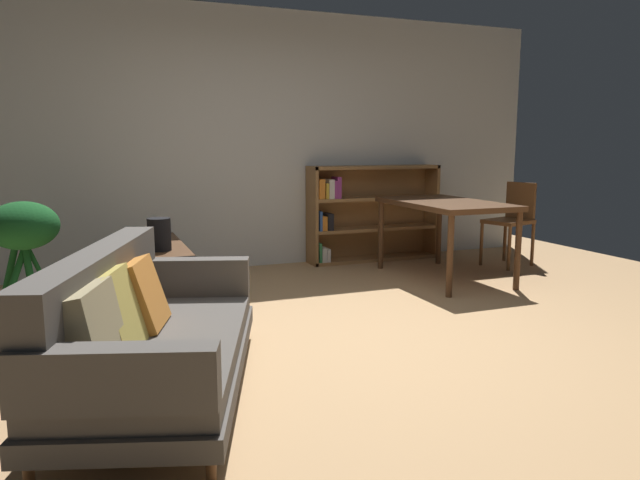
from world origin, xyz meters
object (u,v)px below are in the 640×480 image
Objects in this scene: open_laptop at (148,238)px; desk_speaker at (159,234)px; bookshelf at (366,213)px; media_console at (158,276)px; dining_chair_near at (512,218)px; fabric_couch at (143,331)px; potted_floor_plant at (24,240)px; dining_table at (445,209)px.

desk_speaker reaches higher than open_laptop.
bookshelf is (2.48, 0.95, 0.00)m from open_laptop.
dining_chair_near is (3.79, 0.38, 0.26)m from media_console.
fabric_couch reaches higher than open_laptop.
dining_chair_near is at bearing 5.26° from potted_floor_plant.
dining_chair_near is (3.80, 0.66, -0.12)m from desk_speaker.
dining_table is (2.98, 1.78, 0.33)m from fabric_couch.
bookshelf reaches higher than dining_table.
bookshelf is (2.44, 1.50, -0.10)m from desk_speaker.
fabric_couch is 2.24× the size of potted_floor_plant.
dining_table is at bearing 30.85° from fabric_couch.
potted_floor_plant reaches higher than dining_chair_near.
potted_floor_plant is at bearing 166.16° from desk_speaker.
potted_floor_plant is 0.65× the size of dining_table.
open_laptop is 0.46× the size of dining_chair_near.
open_laptop is at bearing 175.95° from dining_table.
desk_speaker reaches higher than media_console.
dining_table reaches higher than desk_speaker.
fabric_couch is at bearing -96.20° from open_laptop.
fabric_couch is 2.25× the size of dining_chair_near.
dining_table is at bearing 1.51° from media_console.
open_laptop is 0.27× the size of bookshelf.
dining_table is (3.66, 0.13, 0.07)m from potted_floor_plant.
desk_speaker is (0.25, 1.42, 0.29)m from fabric_couch.
bookshelf is (2.69, 2.93, 0.19)m from fabric_couch.
dining_chair_near is (3.83, 0.11, -0.02)m from open_laptop.
bookshelf is at bearing 20.91° from open_laptop.
dining_table reaches higher than media_console.
dining_chair_near reaches higher than fabric_couch.
media_console is 0.39m from open_laptop.
potted_floor_plant is at bearing 112.37° from fabric_couch.
potted_floor_plant is 3.61m from bookshelf.
dining_table is (2.77, -0.20, 0.15)m from open_laptop.
media_console is 0.82× the size of bookshelf.
potted_floor_plant is at bearing -159.29° from bookshelf.
potted_floor_plant is (-0.68, 1.65, 0.27)m from fabric_couch.
fabric_couch is at bearing -132.63° from bookshelf.
fabric_couch is at bearing -152.73° from dining_chair_near.
desk_speaker is 3.86m from dining_chair_near.
bookshelf is (-0.29, 1.14, -0.15)m from dining_table.
open_laptop is at bearing -178.40° from dining_chair_near.
bookshelf is at bearing 104.30° from dining_table.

